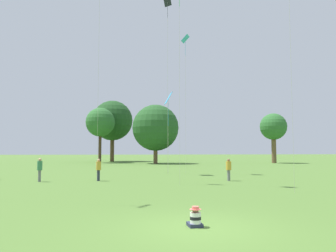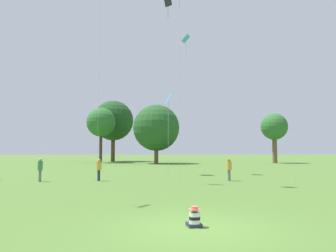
# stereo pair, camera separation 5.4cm
# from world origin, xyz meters

# --- Properties ---
(ground_plane) EXTENTS (300.00, 300.00, 0.00)m
(ground_plane) POSITION_xyz_m (0.00, 0.00, 0.00)
(ground_plane) COLOR #4C702D
(seated_toddler) EXTENTS (0.43, 0.51, 0.59)m
(seated_toddler) POSITION_xyz_m (-0.03, 0.16, 0.25)
(seated_toddler) COLOR #282D47
(seated_toddler) RESTS_ON ground
(person_standing_0) EXTENTS (0.40, 0.40, 1.58)m
(person_standing_0) POSITION_xyz_m (5.07, 13.73, 0.93)
(person_standing_0) COLOR slate
(person_standing_0) RESTS_ON ground
(person_standing_1) EXTENTS (0.48, 0.48, 1.57)m
(person_standing_1) POSITION_xyz_m (-4.21, 14.68, 0.93)
(person_standing_1) COLOR #282D42
(person_standing_1) RESTS_ON ground
(person_standing_2) EXTENTS (0.38, 0.38, 1.63)m
(person_standing_2) POSITION_xyz_m (-8.22, 14.50, 0.97)
(person_standing_2) COLOR slate
(person_standing_2) RESTS_ON ground
(kite_1) EXTENTS (0.78, 0.77, 16.96)m
(kite_1) POSITION_xyz_m (1.49, 21.38, 15.50)
(kite_1) COLOR #1E2328
(kite_1) RESTS_ON ground
(kite_3) EXTENTS (0.67, 1.23, 7.41)m
(kite_3) POSITION_xyz_m (1.41, 20.01, 6.75)
(kite_3) COLOR #339EDB
(kite_3) RESTS_ON ground
(kite_4) EXTENTS (0.93, 1.05, 13.18)m
(kite_4) POSITION_xyz_m (3.17, 21.09, 12.25)
(kite_4) COLOR #339EDB
(kite_4) RESTS_ON ground
(distant_tree_0) EXTENTS (7.61, 7.61, 9.67)m
(distant_tree_0) POSITION_xyz_m (2.01, 44.26, 5.84)
(distant_tree_0) COLOR brown
(distant_tree_0) RESTS_ON ground
(distant_tree_1) EXTENTS (7.75, 7.75, 11.79)m
(distant_tree_1) POSITION_xyz_m (-5.63, 54.84, 7.88)
(distant_tree_1) COLOR brown
(distant_tree_1) RESTS_ON ground
(distant_tree_2) EXTENTS (5.06, 5.06, 9.59)m
(distant_tree_2) POSITION_xyz_m (-7.37, 48.73, 7.01)
(distant_tree_2) COLOR #473323
(distant_tree_2) RESTS_ON ground
(distant_tree_3) EXTENTS (4.51, 4.51, 8.43)m
(distant_tree_3) POSITION_xyz_m (22.07, 43.92, 6.06)
(distant_tree_3) COLOR brown
(distant_tree_3) RESTS_ON ground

